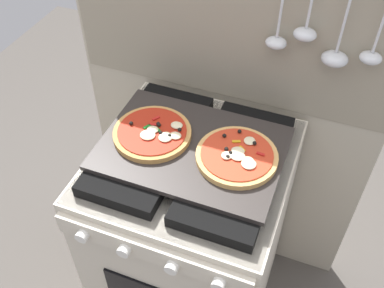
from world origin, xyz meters
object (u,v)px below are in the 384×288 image
object	(u,v)px
baking_tray	(192,148)
pizza_left	(153,132)
pizza_right	(237,155)
stove	(192,235)

from	to	relation	value
baking_tray	pizza_left	distance (m)	0.13
baking_tray	pizza_right	world-z (taller)	pizza_right
baking_tray	pizza_right	xyz separation A→B (m)	(0.14, 0.00, 0.02)
pizza_left	pizza_right	distance (m)	0.27
stove	pizza_right	distance (m)	0.50
baking_tray	pizza_right	size ratio (longest dim) A/B	2.27
baking_tray	stove	bearing A→B (deg)	-90.00
pizza_left	pizza_right	xyz separation A→B (m)	(0.27, 0.00, 0.00)
baking_tray	pizza_left	xyz separation A→B (m)	(-0.13, 0.00, 0.02)
baking_tray	pizza_right	bearing A→B (deg)	1.62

